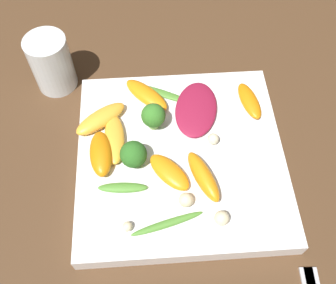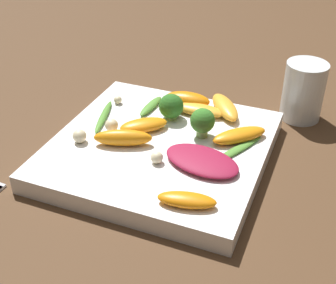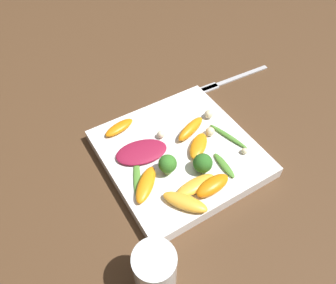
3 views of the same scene
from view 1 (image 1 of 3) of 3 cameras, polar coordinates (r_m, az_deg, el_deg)
name	(u,v)px [view 1 (image 1 of 3)]	position (r m, az deg, el deg)	size (l,w,h in m)	color
ground_plane	(180,162)	(0.55, 1.79, -2.99)	(2.40, 2.40, 0.00)	#4C331E
plate	(181,158)	(0.54, 1.83, -2.32)	(0.28, 0.28, 0.03)	white
drinking_glass	(51,63)	(0.62, -16.56, 10.90)	(0.06, 0.06, 0.09)	white
radicchio_leaf_0	(196,109)	(0.56, 4.09, 4.79)	(0.11, 0.08, 0.01)	maroon
orange_segment_0	(146,95)	(0.57, -3.15, 6.85)	(0.07, 0.07, 0.02)	orange
orange_segment_1	(249,101)	(0.58, 11.72, 5.89)	(0.07, 0.04, 0.01)	orange
orange_segment_2	(101,153)	(0.52, -9.70, -1.64)	(0.07, 0.04, 0.02)	orange
orange_segment_3	(114,139)	(0.53, -7.79, 0.44)	(0.08, 0.03, 0.01)	#FCAD33
orange_segment_4	(203,176)	(0.50, 5.15, -4.99)	(0.08, 0.05, 0.02)	orange
orange_segment_5	(101,119)	(0.55, -9.74, 3.36)	(0.07, 0.08, 0.02)	#FCAD33
orange_segment_6	(169,172)	(0.50, 0.19, -4.39)	(0.07, 0.06, 0.02)	orange
broccoli_floret_0	(133,155)	(0.51, -5.03, -1.83)	(0.04, 0.04, 0.04)	#84AD5B
broccoli_floret_1	(153,116)	(0.53, -2.13, 3.79)	(0.03, 0.03, 0.04)	#84AD5B
arugula_sprig_0	(123,188)	(0.50, -6.58, -6.60)	(0.02, 0.06, 0.01)	#518E33
arugula_sprig_1	(167,224)	(0.48, -0.11, -11.75)	(0.03, 0.09, 0.01)	#518E33
arugula_sprig_2	(163,94)	(0.58, -0.74, 7.04)	(0.05, 0.09, 0.00)	#518E33
macadamia_nut_0	(222,218)	(0.48, 7.80, -10.90)	(0.02, 0.02, 0.02)	beige
macadamia_nut_1	(213,139)	(0.53, 6.58, 0.44)	(0.02, 0.02, 0.02)	beige
macadamia_nut_2	(184,200)	(0.49, 2.37, -8.42)	(0.02, 0.02, 0.02)	beige
macadamia_nut_3	(127,226)	(0.48, -5.92, -12.10)	(0.01, 0.01, 0.01)	beige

